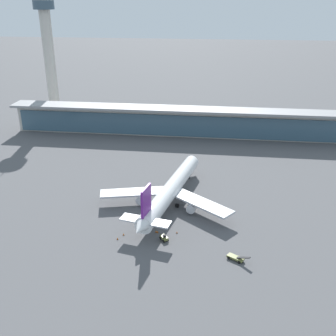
# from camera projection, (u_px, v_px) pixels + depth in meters

# --- Properties ---
(ground_plane) EXTENTS (1200.00, 1200.00, 0.00)m
(ground_plane) POSITION_uv_depth(u_px,v_px,m) (163.00, 203.00, 144.82)
(ground_plane) COLOR #515154
(airliner_on_stand) EXTENTS (47.81, 63.03, 16.90)m
(airliner_on_stand) POSITION_uv_depth(u_px,v_px,m) (170.00, 190.00, 141.96)
(airliner_on_stand) COLOR white
(airliner_on_stand) RESTS_ON ground
(service_truck_near_nose_olive) EXTENTS (6.57, 4.58, 2.70)m
(service_truck_near_nose_olive) POSITION_uv_depth(u_px,v_px,m) (236.00, 258.00, 113.02)
(service_truck_near_nose_olive) COLOR olive
(service_truck_near_nose_olive) RESTS_ON ground
(service_truck_under_wing_olive) EXTENTS (3.09, 3.31, 2.05)m
(service_truck_under_wing_olive) POSITION_uv_depth(u_px,v_px,m) (164.00, 238.00, 122.26)
(service_truck_under_wing_olive) COLOR olive
(service_truck_under_wing_olive) RESTS_ON ground
(service_truck_mid_apron_blue) EXTENTS (5.87, 5.65, 2.70)m
(service_truck_mid_apron_blue) POSITION_uv_depth(u_px,v_px,m) (147.00, 208.00, 139.21)
(service_truck_mid_apron_blue) COLOR #234C9E
(service_truck_mid_apron_blue) RESTS_ON ground
(terminal_building) EXTENTS (183.60, 12.80, 15.20)m
(terminal_building) POSITION_uv_depth(u_px,v_px,m) (183.00, 121.00, 211.86)
(terminal_building) COLOR beige
(terminal_building) RESTS_ON ground
(control_tower) EXTENTS (12.00, 12.00, 73.98)m
(control_tower) POSITION_uv_depth(u_px,v_px,m) (48.00, 48.00, 236.34)
(control_tower) COLOR beige
(control_tower) RESTS_ON ground
(safety_cone_alpha) EXTENTS (0.62, 0.62, 0.70)m
(safety_cone_alpha) POSITION_uv_depth(u_px,v_px,m) (117.00, 239.00, 122.86)
(safety_cone_alpha) COLOR orange
(safety_cone_alpha) RESTS_ON ground
(safety_cone_bravo) EXTENTS (0.62, 0.62, 0.70)m
(safety_cone_bravo) POSITION_uv_depth(u_px,v_px,m) (158.00, 232.00, 126.32)
(safety_cone_bravo) COLOR orange
(safety_cone_bravo) RESTS_ON ground
(safety_cone_charlie) EXTENTS (0.62, 0.62, 0.70)m
(safety_cone_charlie) POSITION_uv_depth(u_px,v_px,m) (156.00, 231.00, 126.60)
(safety_cone_charlie) COLOR orange
(safety_cone_charlie) RESTS_ON ground
(safety_cone_delta) EXTENTS (0.62, 0.62, 0.70)m
(safety_cone_delta) POSITION_uv_depth(u_px,v_px,m) (177.00, 232.00, 126.09)
(safety_cone_delta) COLOR orange
(safety_cone_delta) RESTS_ON ground
(safety_cone_echo) EXTENTS (0.62, 0.62, 0.70)m
(safety_cone_echo) POSITION_uv_depth(u_px,v_px,m) (124.00, 234.00, 125.02)
(safety_cone_echo) COLOR orange
(safety_cone_echo) RESTS_ON ground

